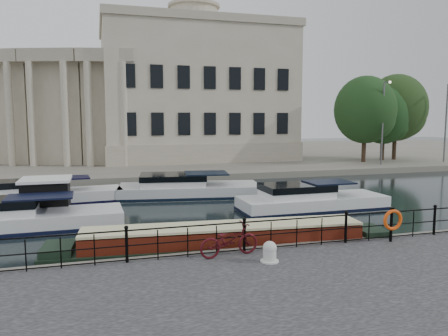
{
  "coord_description": "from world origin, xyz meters",
  "views": [
    {
      "loc": [
        -4.79,
        -16.24,
        5.23
      ],
      "look_at": [
        0.5,
        2.0,
        3.0
      ],
      "focal_mm": 35.0,
      "sensor_mm": 36.0,
      "label": 1
    }
  ],
  "objects_px": {
    "mooring_bollard": "(270,252)",
    "narrowboat": "(225,246)",
    "bicycle": "(229,240)",
    "life_ring_post": "(393,221)",
    "harbour_hut": "(47,201)"
  },
  "relations": [
    {
      "from": "mooring_bollard",
      "to": "narrowboat",
      "type": "bearing_deg",
      "value": 105.8
    },
    {
      "from": "bicycle",
      "to": "narrowboat",
      "type": "relative_size",
      "value": 0.16
    },
    {
      "from": "life_ring_post",
      "to": "harbour_hut",
      "type": "height_order",
      "value": "harbour_hut"
    },
    {
      "from": "life_ring_post",
      "to": "narrowboat",
      "type": "relative_size",
      "value": 0.1
    },
    {
      "from": "life_ring_post",
      "to": "harbour_hut",
      "type": "distance_m",
      "value": 16.6
    },
    {
      "from": "bicycle",
      "to": "life_ring_post",
      "type": "relative_size",
      "value": 1.6
    },
    {
      "from": "bicycle",
      "to": "harbour_hut",
      "type": "relative_size",
      "value": 0.63
    },
    {
      "from": "bicycle",
      "to": "narrowboat",
      "type": "bearing_deg",
      "value": -19.22
    },
    {
      "from": "mooring_bollard",
      "to": "harbour_hut",
      "type": "relative_size",
      "value": 0.2
    },
    {
      "from": "life_ring_post",
      "to": "narrowboat",
      "type": "xyz_separation_m",
      "value": [
        -6.01,
        1.84,
        -1.01
      ]
    },
    {
      "from": "bicycle",
      "to": "harbour_hut",
      "type": "distance_m",
      "value": 12.12
    },
    {
      "from": "mooring_bollard",
      "to": "narrowboat",
      "type": "relative_size",
      "value": 0.05
    },
    {
      "from": "bicycle",
      "to": "mooring_bollard",
      "type": "height_order",
      "value": "bicycle"
    },
    {
      "from": "life_ring_post",
      "to": "bicycle",
      "type": "bearing_deg",
      "value": 179.0
    },
    {
      "from": "mooring_bollard",
      "to": "narrowboat",
      "type": "distance_m",
      "value": 2.8
    }
  ]
}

